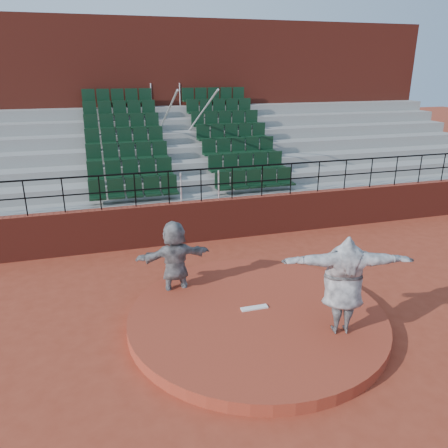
{
  "coord_description": "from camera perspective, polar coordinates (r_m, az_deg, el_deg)",
  "views": [
    {
      "loc": [
        -2.98,
        -7.66,
        5.2
      ],
      "look_at": [
        0.0,
        2.5,
        1.4
      ],
      "focal_mm": 35.0,
      "sensor_mm": 36.0,
      "label": 1
    }
  ],
  "objects": [
    {
      "name": "ground",
      "position": [
        9.72,
        4.26,
        -12.64
      ],
      "size": [
        90.0,
        90.0,
        0.0
      ],
      "primitive_type": "plane",
      "color": "maroon",
      "rests_on": "ground"
    },
    {
      "name": "boundary_wall",
      "position": [
        13.77,
        -2.93,
        0.43
      ],
      "size": [
        24.0,
        0.3,
        1.3
      ],
      "primitive_type": "cube",
      "color": "maroon",
      "rests_on": "ground"
    },
    {
      "name": "press_box_facade",
      "position": [
        20.54,
        -8.24,
        14.94
      ],
      "size": [
        24.0,
        3.0,
        7.1
      ],
      "primitive_type": "cube",
      "color": "maroon",
      "rests_on": "ground"
    },
    {
      "name": "fielder",
      "position": [
        10.3,
        -6.44,
        -4.7
      ],
      "size": [
        1.81,
        0.66,
        1.92
      ],
      "primitive_type": "imported",
      "rotation": [
        0.0,
        0.0,
        3.19
      ],
      "color": "black",
      "rests_on": "ground"
    },
    {
      "name": "pitchers_mound",
      "position": [
        9.66,
        4.28,
        -12.02
      ],
      "size": [
        5.5,
        5.5,
        0.25
      ],
      "primitive_type": "cylinder",
      "color": "#983622",
      "rests_on": "ground"
    },
    {
      "name": "pitching_rubber",
      "position": [
        9.7,
        3.98,
        -10.87
      ],
      "size": [
        0.6,
        0.15,
        0.03
      ],
      "primitive_type": "cube",
      "color": "white",
      "rests_on": "pitchers_mound"
    },
    {
      "name": "wall_railing",
      "position": [
        13.38,
        -3.03,
        6.02
      ],
      "size": [
        24.04,
        0.05,
        1.03
      ],
      "color": "black",
      "rests_on": "boundary_wall"
    },
    {
      "name": "seating_deck",
      "position": [
        17.0,
        -5.89,
        6.83
      ],
      "size": [
        24.0,
        5.97,
        4.63
      ],
      "color": "gray",
      "rests_on": "ground"
    },
    {
      "name": "pitcher",
      "position": [
        8.78,
        15.34,
        -7.66
      ],
      "size": [
        2.57,
        1.29,
        2.02
      ],
      "primitive_type": "imported",
      "rotation": [
        0.0,
        0.0,
        2.88
      ],
      "color": "black",
      "rests_on": "pitchers_mound"
    }
  ]
}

